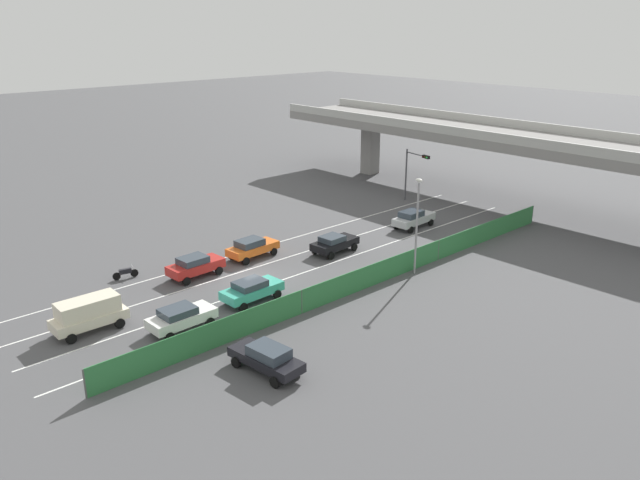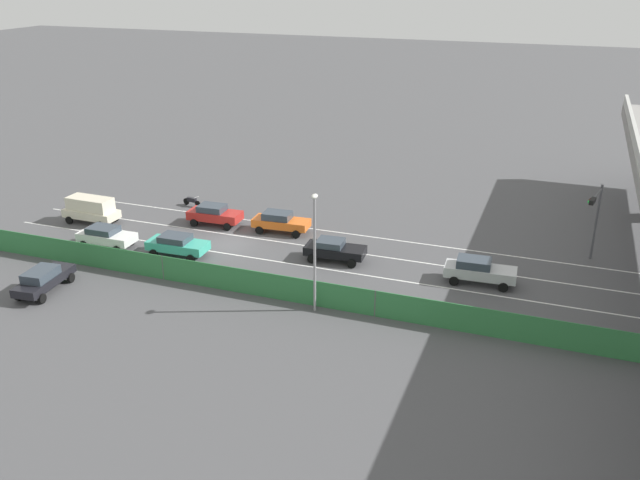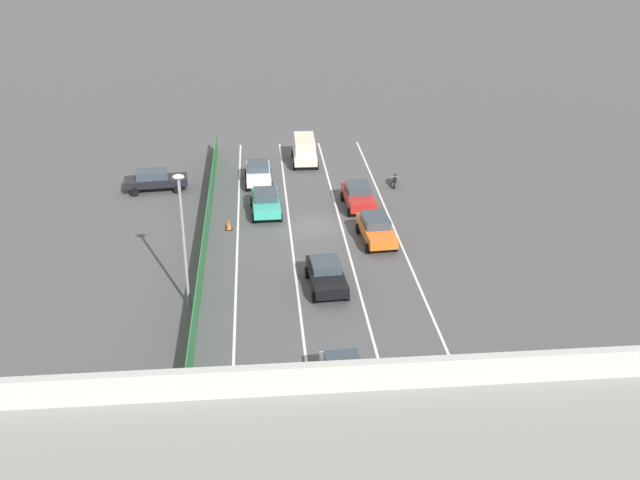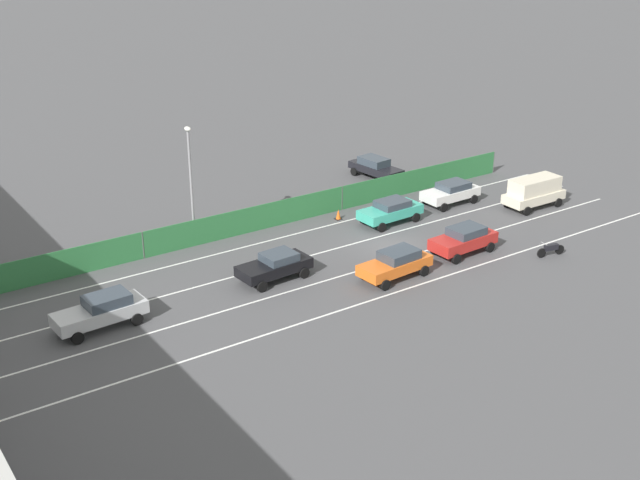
% 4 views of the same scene
% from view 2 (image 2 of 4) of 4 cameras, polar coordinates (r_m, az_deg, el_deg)
% --- Properties ---
extents(ground_plane, '(300.00, 300.00, 0.00)m').
position_cam_2_polar(ground_plane, '(52.16, -7.76, -0.31)').
color(ground_plane, '#4C4C4F').
extents(lane_line_left_edge, '(0.14, 48.56, 0.01)m').
position_cam_2_polar(lane_line_left_edge, '(54.15, 0.69, 0.77)').
color(lane_line_left_edge, silver).
rests_on(lane_line_left_edge, ground).
extents(lane_line_mid_left, '(0.14, 48.56, 0.01)m').
position_cam_2_polar(lane_line_mid_left, '(51.16, -0.62, -0.56)').
color(lane_line_mid_left, silver).
rests_on(lane_line_mid_left, ground).
extents(lane_line_mid_right, '(0.14, 48.56, 0.01)m').
position_cam_2_polar(lane_line_mid_right, '(48.22, -2.09, -2.06)').
color(lane_line_mid_right, silver).
rests_on(lane_line_mid_right, ground).
extents(lane_line_right_edge, '(0.14, 48.56, 0.01)m').
position_cam_2_polar(lane_line_right_edge, '(45.36, -3.75, -3.74)').
color(lane_line_right_edge, silver).
rests_on(lane_line_right_edge, ground).
extents(green_fence, '(0.10, 44.66, 1.73)m').
position_cam_2_polar(green_fence, '(43.42, -4.81, -3.76)').
color(green_fence, '#2D753D').
rests_on(green_fence, ground).
extents(car_sedan_silver, '(2.15, 4.77, 1.72)m').
position_cam_2_polar(car_sedan_silver, '(46.30, 13.22, -2.47)').
color(car_sedan_silver, '#B7BABC').
rests_on(car_sedan_silver, ground).
extents(car_sedan_black, '(2.25, 4.41, 1.56)m').
position_cam_2_polar(car_sedan_black, '(48.50, 1.20, -0.77)').
color(car_sedan_black, black).
rests_on(car_sedan_black, ground).
extents(car_taxi_teal, '(2.16, 4.51, 1.57)m').
position_cam_2_polar(car_taxi_teal, '(50.39, -11.94, -0.34)').
color(car_taxi_teal, teal).
rests_on(car_taxi_teal, ground).
extents(car_van_cream, '(2.11, 4.63, 2.18)m').
position_cam_2_polar(car_van_cream, '(58.57, -18.75, 2.52)').
color(car_van_cream, beige).
rests_on(car_van_cream, ground).
extents(car_sedan_red, '(2.18, 4.43, 1.68)m').
position_cam_2_polar(car_sedan_red, '(55.80, -8.89, 2.19)').
color(car_sedan_red, red).
rests_on(car_sedan_red, ground).
extents(car_taxi_orange, '(2.21, 4.59, 1.65)m').
position_cam_2_polar(car_taxi_orange, '(53.70, -3.37, 1.59)').
color(car_taxi_orange, orange).
rests_on(car_taxi_orange, ground).
extents(car_hatchback_white, '(2.09, 4.35, 1.58)m').
position_cam_2_polar(car_hatchback_white, '(53.30, -17.58, 0.35)').
color(car_hatchback_white, silver).
rests_on(car_hatchback_white, ground).
extents(motorcycle, '(0.66, 1.93, 0.93)m').
position_cam_2_polar(motorcycle, '(60.67, -10.74, 3.24)').
color(motorcycle, black).
rests_on(motorcycle, ground).
extents(parked_sedan_dark, '(4.75, 2.30, 1.61)m').
position_cam_2_polar(parked_sedan_dark, '(47.49, -22.27, -3.04)').
color(parked_sedan_dark, black).
rests_on(parked_sedan_dark, ground).
extents(traffic_light, '(3.63, 1.01, 5.62)m').
position_cam_2_polar(traffic_light, '(50.38, 22.15, 2.21)').
color(traffic_light, '#47474C').
rests_on(traffic_light, ground).
extents(street_lamp, '(0.60, 0.36, 7.56)m').
position_cam_2_polar(street_lamp, '(40.09, -0.46, -0.19)').
color(street_lamp, gray).
rests_on(street_lamp, ground).
extents(traffic_cone, '(0.47, 0.47, 0.71)m').
position_cam_2_polar(traffic_cone, '(47.42, -10.88, -2.47)').
color(traffic_cone, orange).
rests_on(traffic_cone, ground).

